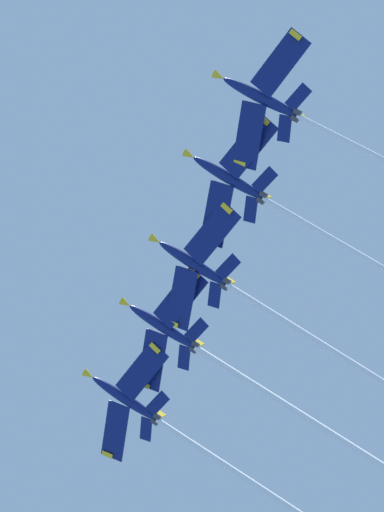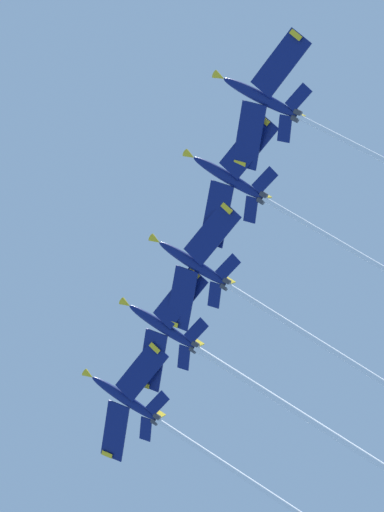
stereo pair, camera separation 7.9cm
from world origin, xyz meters
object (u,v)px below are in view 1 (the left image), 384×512
(jet_centre, at_px, (250,299))
(jet_far_right, at_px, (178,433))
(jet_inner_right, at_px, (239,375))
(jet_far_left, at_px, (308,121))
(jet_inner_left, at_px, (283,210))

(jet_centre, height_order, jet_far_right, jet_centre)
(jet_centre, relative_size, jet_inner_right, 0.91)
(jet_far_left, relative_size, jet_centre, 0.96)
(jet_far_left, bearing_deg, jet_inner_right, 13.43)
(jet_inner_right, bearing_deg, jet_far_left, -166.57)
(jet_inner_left, bearing_deg, jet_centre, 18.61)
(jet_centre, bearing_deg, jet_far_right, 25.37)
(jet_inner_left, height_order, jet_far_right, jet_inner_left)
(jet_inner_left, relative_size, jet_inner_right, 0.95)
(jet_inner_left, bearing_deg, jet_far_left, -166.29)
(jet_far_left, relative_size, jet_inner_left, 0.92)
(jet_inner_left, height_order, jet_centre, jet_inner_left)
(jet_far_left, height_order, jet_centre, jet_far_left)
(jet_far_left, xyz_separation_m, jet_far_right, (45.53, 17.11, -1.23))
(jet_inner_right, bearing_deg, jet_far_right, 40.78)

